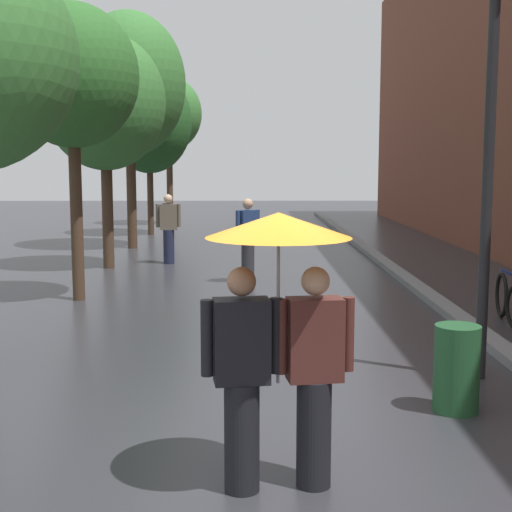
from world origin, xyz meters
TOP-DOWN VIEW (x-y plane):
  - ground_plane at (0.00, 0.00)m, footprint 80.00×80.00m
  - kerb_strip at (3.20, 10.00)m, footprint 0.30×36.00m
  - street_tree_1 at (-2.98, 7.08)m, footprint 2.26×2.26m
  - street_tree_2 at (-3.20, 10.94)m, footprint 2.71×2.71m
  - street_tree_3 at (-3.27, 14.82)m, footprint 3.11×3.11m
  - street_tree_4 at (-3.26, 18.60)m, footprint 2.80×2.80m
  - street_tree_5 at (-3.03, 22.48)m, footprint 2.52×2.52m
  - couple_under_umbrella at (0.22, -0.32)m, footprint 1.12×1.05m
  - street_lamp_post at (2.60, 2.40)m, footprint 0.24×0.24m
  - litter_bin at (2.02, 1.32)m, footprint 0.44×0.44m
  - pedestrian_walking_midground at (-0.01, 8.91)m, footprint 0.48×0.42m
  - pedestrian_walking_far at (-1.90, 11.67)m, footprint 0.59×0.36m

SIDE VIEW (x-z plane):
  - ground_plane at x=0.00m, z-range 0.00..0.00m
  - kerb_strip at x=3.20m, z-range 0.00..0.12m
  - litter_bin at x=2.02m, z-range 0.00..0.85m
  - pedestrian_walking_midground at x=-0.01m, z-range 0.02..1.71m
  - pedestrian_walking_far at x=-1.90m, z-range 0.05..1.71m
  - couple_under_umbrella at x=0.22m, z-range 0.31..2.36m
  - street_lamp_post at x=2.60m, z-range 0.37..4.83m
  - street_tree_2 at x=-3.20m, z-range 1.09..6.35m
  - street_tree_4 at x=-3.26m, z-range 1.01..6.43m
  - street_tree_1 at x=-2.98m, z-range 1.30..6.37m
  - street_tree_5 at x=-3.03m, z-range 1.39..7.03m
  - street_tree_3 at x=-3.27m, z-range 1.27..7.77m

